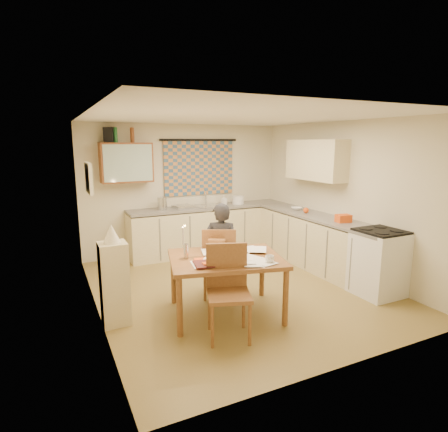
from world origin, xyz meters
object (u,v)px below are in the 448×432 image
person (221,250)px  shelf_stand (114,284)px  stove (378,263)px  dining_table (226,285)px  chair_far (219,275)px  counter_back (212,229)px  counter_right (320,243)px

person → shelf_stand: 1.52m
shelf_stand → stove: bearing=-11.4°
stove → shelf_stand: bearing=168.6°
dining_table → person: (0.19, 0.53, 0.29)m
stove → shelf_stand: 3.61m
dining_table → chair_far: chair_far is taller
stove → person: 2.25m
dining_table → stove: bearing=4.1°
counter_back → stove: bearing=-67.6°
counter_right → chair_far: size_ratio=2.92×
stove → counter_back: bearing=112.4°
counter_back → person: person is taller
stove → person: bearing=155.9°
stove → chair_far: 2.27m
person → shelf_stand: bearing=40.8°
counter_right → dining_table: size_ratio=1.87×
dining_table → shelf_stand: 1.36m
counter_back → chair_far: 2.26m
counter_back → stove: (1.25, -3.03, 0.02)m
chair_far → shelf_stand: chair_far is taller
dining_table → chair_far: size_ratio=1.56×
counter_right → stove: (0.00, -1.26, 0.02)m
counter_back → chair_far: (-0.82, -2.10, -0.14)m
dining_table → counter_back: bearing=83.5°
dining_table → person: 0.64m
dining_table → shelf_stand: shelf_stand is taller
chair_far → person: bearing=169.9°
person → shelf_stand: size_ratio=1.33×
shelf_stand → counter_right: bearing=8.8°
counter_back → counter_right: 2.17m
counter_back → chair_far: chair_far is taller
counter_back → dining_table: size_ratio=2.09×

